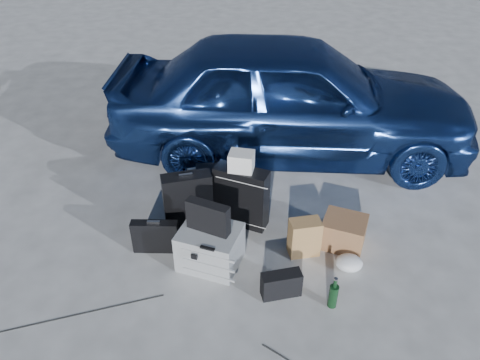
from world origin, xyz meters
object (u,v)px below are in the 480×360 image
object	(u,v)px
suitcase_left	(188,201)
suitcase_right	(241,197)
briefcase	(155,237)
cardboard_box	(344,232)
pelican_case	(210,247)
green_bottle	(334,293)
car	(292,96)
duffel_bag	(207,189)

from	to	relation	value
suitcase_left	suitcase_right	xyz separation A→B (m)	(0.57, 0.08, 0.01)
briefcase	suitcase_right	distance (m)	0.99
briefcase	suitcase_left	size ratio (longest dim) A/B	0.70
suitcase_left	cardboard_box	xyz separation A→B (m)	(1.63, -0.26, -0.17)
pelican_case	cardboard_box	distance (m)	1.39
green_bottle	suitcase_left	bearing A→B (deg)	142.33
briefcase	suitcase_right	size ratio (longest dim) A/B	0.68
car	cardboard_box	size ratio (longest dim) A/B	10.85
duffel_bag	green_bottle	world-z (taller)	green_bottle
briefcase	green_bottle	size ratio (longest dim) A/B	1.41
pelican_case	cardboard_box	size ratio (longest dim) A/B	1.33
suitcase_left	suitcase_right	size ratio (longest dim) A/B	0.97
duffel_bag	green_bottle	bearing A→B (deg)	-64.36
pelican_case	green_bottle	xyz separation A→B (m)	(1.13, -0.52, -0.04)
car	cardboard_box	xyz separation A→B (m)	(0.44, -1.92, -0.63)
pelican_case	green_bottle	distance (m)	1.25
pelican_case	suitcase_right	xyz separation A→B (m)	(0.29, 0.64, 0.14)
suitcase_right	duffel_bag	bearing A→B (deg)	158.01
briefcase	duffel_bag	size ratio (longest dim) A/B	0.72
pelican_case	suitcase_right	distance (m)	0.72
briefcase	suitcase_left	world-z (taller)	suitcase_left
duffel_bag	cardboard_box	xyz separation A→B (m)	(1.47, -0.73, -0.00)
pelican_case	cardboard_box	xyz separation A→B (m)	(1.36, 0.30, -0.05)
car	briefcase	size ratio (longest dim) A/B	9.88
duffel_bag	pelican_case	bearing A→B (deg)	-96.71
cardboard_box	car	bearing A→B (deg)	102.88
suitcase_left	duffel_bag	distance (m)	0.52
pelican_case	briefcase	xyz separation A→B (m)	(-0.57, 0.17, -0.02)
suitcase_left	duffel_bag	size ratio (longest dim) A/B	1.03
suitcase_right	green_bottle	distance (m)	1.44
pelican_case	suitcase_left	size ratio (longest dim) A/B	0.85
pelican_case	briefcase	bearing A→B (deg)	-178.45
car	suitcase_left	distance (m)	2.09
briefcase	green_bottle	bearing A→B (deg)	-21.93
suitcase_right	cardboard_box	world-z (taller)	suitcase_right
pelican_case	briefcase	size ratio (longest dim) A/B	1.21
car	suitcase_left	world-z (taller)	car
duffel_bag	green_bottle	xyz separation A→B (m)	(1.25, -1.56, 0.00)
briefcase	suitcase_right	world-z (taller)	suitcase_right
duffel_bag	car	bearing A→B (deg)	35.93
car	briefcase	xyz separation A→B (m)	(-1.48, -2.05, -0.61)
suitcase_left	cardboard_box	world-z (taller)	suitcase_left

